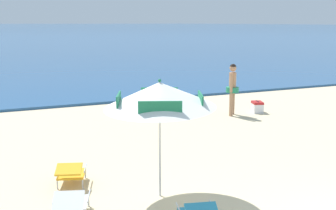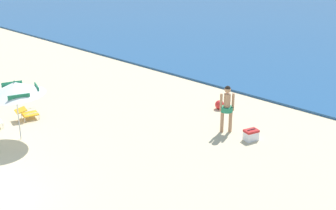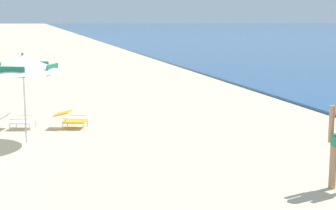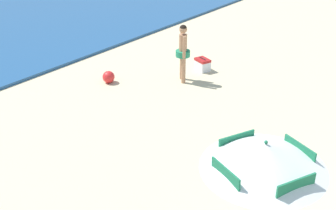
{
  "view_description": "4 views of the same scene",
  "coord_description": "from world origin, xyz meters",
  "px_view_note": "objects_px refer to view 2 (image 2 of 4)",
  "views": [
    {
      "loc": [
        -5.49,
        -3.63,
        3.23
      ],
      "look_at": [
        -0.8,
        6.83,
        0.99
      ],
      "focal_mm": 45.52,
      "sensor_mm": 36.0,
      "label": 1
    },
    {
      "loc": [
        12.22,
        -5.0,
        7.59
      ],
      "look_at": [
        0.55,
        7.85,
        0.83
      ],
      "focal_mm": 52.62,
      "sensor_mm": 36.0,
      "label": 2
    },
    {
      "loc": [
        10.15,
        3.62,
        3.01
      ],
      "look_at": [
        -0.43,
        6.42,
        1.16
      ],
      "focal_mm": 53.97,
      "sensor_mm": 36.0,
      "label": 3
    },
    {
      "loc": [
        -8.48,
        0.49,
        6.05
      ],
      "look_at": [
        -0.47,
        6.97,
        0.91
      ],
      "focal_mm": 51.44,
      "sensor_mm": 36.0,
      "label": 4
    }
  ],
  "objects_px": {
    "beach_umbrella_striped_main": "(15,89)",
    "beach_ball": "(219,105)",
    "person_standing_near_shore": "(227,106)",
    "lounge_chair_under_umbrella": "(27,113)",
    "cooler_box": "(251,135)"
  },
  "relations": [
    {
      "from": "beach_umbrella_striped_main",
      "to": "beach_ball",
      "type": "distance_m",
      "value": 8.2
    },
    {
      "from": "beach_umbrella_striped_main",
      "to": "person_standing_near_shore",
      "type": "distance_m",
      "value": 7.54
    },
    {
      "from": "beach_umbrella_striped_main",
      "to": "beach_ball",
      "type": "height_order",
      "value": "beach_umbrella_striped_main"
    },
    {
      "from": "person_standing_near_shore",
      "to": "lounge_chair_under_umbrella",
      "type": "bearing_deg",
      "value": -146.57
    },
    {
      "from": "beach_ball",
      "to": "person_standing_near_shore",
      "type": "bearing_deg",
      "value": -47.38
    },
    {
      "from": "lounge_chair_under_umbrella",
      "to": "cooler_box",
      "type": "height_order",
      "value": "lounge_chair_under_umbrella"
    },
    {
      "from": "cooler_box",
      "to": "beach_ball",
      "type": "xyz_separation_m",
      "value": [
        -2.65,
        1.68,
        -0.01
      ]
    },
    {
      "from": "beach_umbrella_striped_main",
      "to": "cooler_box",
      "type": "height_order",
      "value": "beach_umbrella_striped_main"
    },
    {
      "from": "lounge_chair_under_umbrella",
      "to": "person_standing_near_shore",
      "type": "height_order",
      "value": "person_standing_near_shore"
    },
    {
      "from": "cooler_box",
      "to": "beach_ball",
      "type": "height_order",
      "value": "cooler_box"
    },
    {
      "from": "person_standing_near_shore",
      "to": "beach_ball",
      "type": "bearing_deg",
      "value": 132.62
    },
    {
      "from": "beach_umbrella_striped_main",
      "to": "cooler_box",
      "type": "bearing_deg",
      "value": 41.7
    },
    {
      "from": "lounge_chair_under_umbrella",
      "to": "cooler_box",
      "type": "xyz_separation_m",
      "value": [
        7.62,
        4.32,
        -0.08
      ]
    },
    {
      "from": "cooler_box",
      "to": "lounge_chair_under_umbrella",
      "type": "bearing_deg",
      "value": -150.44
    },
    {
      "from": "beach_umbrella_striped_main",
      "to": "person_standing_near_shore",
      "type": "xyz_separation_m",
      "value": [
        5.09,
        5.5,
        -0.89
      ]
    }
  ]
}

